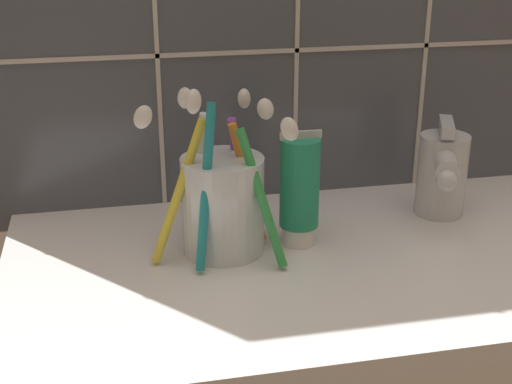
# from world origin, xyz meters

# --- Properties ---
(sink_counter) EXTENTS (0.64, 0.36, 0.02)m
(sink_counter) POSITION_xyz_m (0.00, 0.00, 0.01)
(sink_counter) COLOR white
(sink_counter) RESTS_ON ground
(toothbrush_cup) EXTENTS (0.15, 0.14, 0.18)m
(toothbrush_cup) POSITION_xyz_m (-0.10, 0.04, 0.08)
(toothbrush_cup) COLOR silver
(toothbrush_cup) RESTS_ON sink_counter
(toothpaste_tube) EXTENTS (0.04, 0.04, 0.12)m
(toothpaste_tube) POSITION_xyz_m (-0.02, 0.04, 0.08)
(toothpaste_tube) COLOR white
(toothpaste_tube) RESTS_ON sink_counter
(sink_faucet) EXTENTS (0.06, 0.10, 0.11)m
(sink_faucet) POSITION_xyz_m (0.16, 0.07, 0.07)
(sink_faucet) COLOR silver
(sink_faucet) RESTS_ON sink_counter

